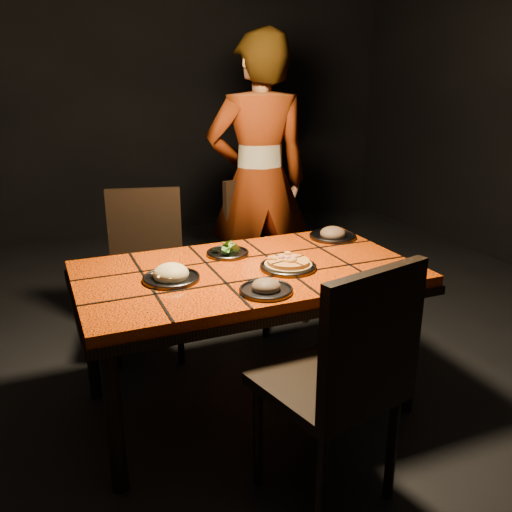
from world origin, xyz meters
name	(u,v)px	position (x,y,z in m)	size (l,w,h in m)	color
room_shell	(246,107)	(0.00, 0.00, 1.50)	(6.04, 7.04, 3.08)	black
dining_table	(247,284)	(0.00, 0.00, 0.67)	(1.62, 0.92, 0.75)	#E84807
chair_near	(345,374)	(0.07, -0.79, 0.59)	(0.56, 0.56, 1.03)	black
chair_far_left	(146,261)	(-0.32, 0.84, 0.56)	(0.54, 0.54, 0.99)	black
chair_far_right	(261,241)	(0.49, 0.96, 0.56)	(0.54, 0.54, 0.97)	black
diner	(259,182)	(0.49, 1.01, 0.95)	(0.70, 0.46, 1.91)	brown
plate_pizza	(288,265)	(0.18, -0.08, 0.77)	(0.28, 0.28, 0.04)	#39393E
plate_pasta	(171,275)	(-0.38, -0.01, 0.77)	(0.26, 0.26, 0.09)	#39393E
plate_salad	(228,250)	(-0.02, 0.23, 0.78)	(0.22, 0.22, 0.07)	#39393E
plate_mushroom_a	(266,288)	(-0.04, -0.31, 0.77)	(0.23, 0.23, 0.08)	#39393E
plate_mushroom_b	(333,234)	(0.64, 0.28, 0.77)	(0.27, 0.27, 0.09)	#39393E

